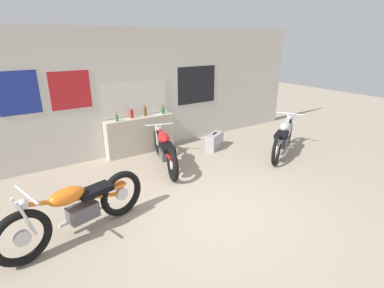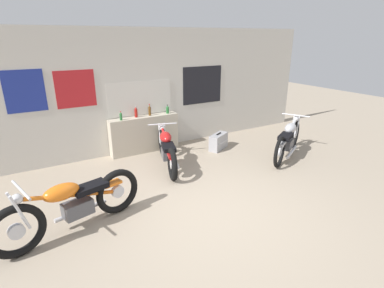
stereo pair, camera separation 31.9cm
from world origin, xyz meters
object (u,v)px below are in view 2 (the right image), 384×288
object	(u,v)px
bottle_left_center	(136,112)
motorcycle_orange	(72,205)
motorcycle_red	(167,149)
hard_case_silver	(218,142)
bottle_leftmost	(121,116)
bottle_center	(150,110)
motorcycle_silver	(288,139)
bottle_right_center	(168,110)

from	to	relation	value
bottle_left_center	motorcycle_orange	size ratio (longest dim) A/B	0.13
motorcycle_red	hard_case_silver	size ratio (longest dim) A/B	3.13
bottle_leftmost	bottle_left_center	distance (m)	0.39
bottle_center	motorcycle_silver	size ratio (longest dim) A/B	0.15
bottle_right_center	motorcycle_red	xyz separation A→B (m)	(-0.54, -1.04, -0.56)
bottle_center	motorcycle_silver	bearing A→B (deg)	-37.78
hard_case_silver	motorcycle_orange	bearing A→B (deg)	-155.37
motorcycle_orange	hard_case_silver	xyz separation A→B (m)	(3.64, 1.67, -0.23)
bottle_leftmost	bottle_center	world-z (taller)	bottle_center
bottle_right_center	bottle_leftmost	bearing A→B (deg)	-178.09
bottle_leftmost	bottle_right_center	xyz separation A→B (m)	(1.16, 0.04, 0.00)
bottle_left_center	motorcycle_silver	distance (m)	3.51
bottle_leftmost	bottle_left_center	world-z (taller)	bottle_left_center
hard_case_silver	bottle_left_center	bearing A→B (deg)	155.75
bottle_left_center	bottle_center	distance (m)	0.33
bottle_center	hard_case_silver	world-z (taller)	bottle_center
bottle_right_center	motorcycle_silver	world-z (taller)	bottle_right_center
bottle_right_center	motorcycle_silver	bearing A→B (deg)	-43.04
bottle_right_center	bottle_left_center	bearing A→B (deg)	177.41
bottle_right_center	hard_case_silver	xyz separation A→B (m)	(0.98, -0.76, -0.76)
bottle_center	motorcycle_red	world-z (taller)	bottle_center
bottle_right_center	motorcycle_orange	size ratio (longest dim) A/B	0.10
motorcycle_red	motorcycle_silver	xyz separation A→B (m)	(2.61, -0.90, 0.03)
motorcycle_red	motorcycle_orange	distance (m)	2.53
bottle_left_center	motorcycle_orange	bearing A→B (deg)	-127.27
bottle_left_center	hard_case_silver	distance (m)	2.09
hard_case_silver	motorcycle_silver	bearing A→B (deg)	-47.20
bottle_left_center	motorcycle_silver	bearing A→B (deg)	-34.63
motorcycle_red	motorcycle_silver	world-z (taller)	motorcycle_silver
bottle_left_center	hard_case_silver	world-z (taller)	bottle_left_center
hard_case_silver	bottle_right_center	bearing A→B (deg)	142.33
bottle_right_center	motorcycle_red	world-z (taller)	bottle_right_center
bottle_left_center	bottle_right_center	xyz separation A→B (m)	(0.78, -0.04, -0.02)
motorcycle_red	hard_case_silver	xyz separation A→B (m)	(1.52, 0.28, -0.20)
bottle_left_center	motorcycle_red	world-z (taller)	bottle_left_center
bottle_leftmost	bottle_center	distance (m)	0.71
bottle_left_center	bottle_right_center	world-z (taller)	bottle_left_center
motorcycle_red	motorcycle_orange	bearing A→B (deg)	-146.72
bottle_right_center	hard_case_silver	bearing A→B (deg)	-37.67
motorcycle_orange	hard_case_silver	world-z (taller)	motorcycle_orange
bottle_center	bottle_right_center	distance (m)	0.45
bottle_leftmost	motorcycle_red	size ratio (longest dim) A/B	0.10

